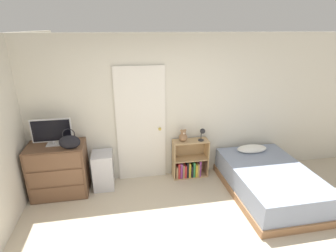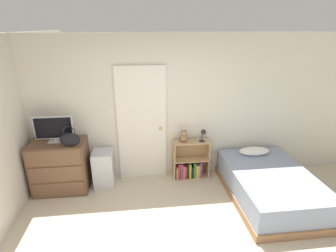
{
  "view_description": "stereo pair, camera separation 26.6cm",
  "coord_description": "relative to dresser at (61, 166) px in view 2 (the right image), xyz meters",
  "views": [
    {
      "loc": [
        -0.58,
        -2.18,
        2.63
      ],
      "look_at": [
        0.17,
        1.87,
        1.07
      ],
      "focal_mm": 28.0,
      "sensor_mm": 36.0,
      "label": 1
    },
    {
      "loc": [
        -0.31,
        -2.22,
        2.63
      ],
      "look_at": [
        0.17,
        1.87,
        1.07
      ],
      "focal_mm": 28.0,
      "sensor_mm": 36.0,
      "label": 2
    }
  ],
  "objects": [
    {
      "name": "storage_bin",
      "position": [
        0.69,
        0.07,
        -0.12
      ],
      "size": [
        0.34,
        0.4,
        0.64
      ],
      "color": "silver",
      "rests_on": "ground_plane"
    },
    {
      "name": "wall_back",
      "position": [
        1.65,
        0.32,
        0.83
      ],
      "size": [
        10.0,
        0.06,
        2.55
      ],
      "color": "beige",
      "rests_on": "ground_plane"
    },
    {
      "name": "desk_lamp",
      "position": [
        2.45,
        0.1,
        0.44
      ],
      "size": [
        0.12,
        0.11,
        0.23
      ],
      "color": "#262628",
      "rests_on": "bookshelf"
    },
    {
      "name": "handbag",
      "position": [
        0.26,
        -0.18,
        0.56
      ],
      "size": [
        0.31,
        0.1,
        0.33
      ],
      "color": "black",
      "rests_on": "dresser"
    },
    {
      "name": "bed",
      "position": [
        3.39,
        -0.64,
        -0.2
      ],
      "size": [
        1.25,
        1.85,
        0.58
      ],
      "color": "#996B47",
      "rests_on": "ground_plane"
    },
    {
      "name": "teddy_bear",
      "position": [
        2.11,
        0.14,
        0.38
      ],
      "size": [
        0.15,
        0.15,
        0.23
      ],
      "color": "#8C6647",
      "rests_on": "bookshelf"
    },
    {
      "name": "door_closed",
      "position": [
        1.39,
        0.27,
        0.58
      ],
      "size": [
        0.85,
        0.09,
        2.05
      ],
      "color": "silver",
      "rests_on": "ground_plane"
    },
    {
      "name": "bookshelf",
      "position": [
        2.23,
        0.14,
        -0.18
      ],
      "size": [
        0.65,
        0.26,
        0.72
      ],
      "color": "tan",
      "rests_on": "ground_plane"
    },
    {
      "name": "tv",
      "position": [
        -0.02,
        0.03,
        0.67
      ],
      "size": [
        0.6,
        0.16,
        0.43
      ],
      "color": "#B7B7BC",
      "rests_on": "dresser"
    },
    {
      "name": "dresser",
      "position": [
        0.0,
        0.0,
        0.0
      ],
      "size": [
        0.88,
        0.54,
        0.88
      ],
      "color": "brown",
      "rests_on": "ground_plane"
    }
  ]
}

